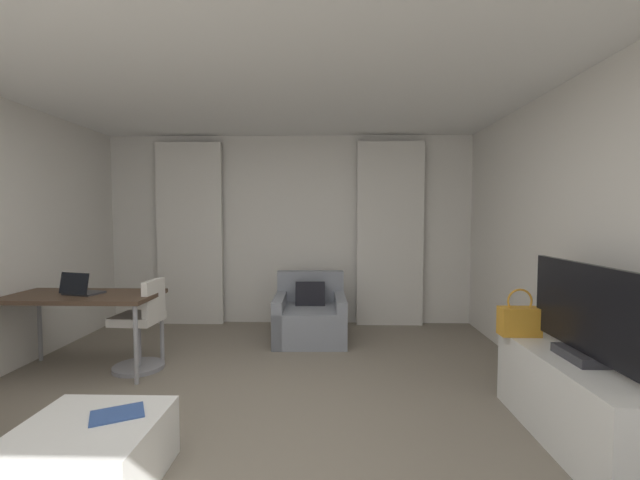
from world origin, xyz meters
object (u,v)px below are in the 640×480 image
at_px(laptop, 81,290).
at_px(tv_console, 578,402).
at_px(desk, 83,301).
at_px(desk_chair, 142,330).
at_px(tv_flatscreen, 582,314).
at_px(coffee_table, 90,455).
at_px(armchair, 310,318).
at_px(magazine_open, 117,414).
at_px(handbag_primary, 519,320).

xyz_separation_m(laptop, tv_console, (3.99, -1.14, -0.51)).
bearing_deg(laptop, desk, 67.69).
height_order(desk_chair, tv_flatscreen, tv_flatscreen).
bearing_deg(laptop, coffee_table, -57.69).
xyz_separation_m(armchair, desk, (-2.12, -1.09, 0.42)).
height_order(laptop, tv_flatscreen, tv_flatscreen).
xyz_separation_m(desk, tv_flatscreen, (3.98, -1.17, 0.17)).
bearing_deg(tv_console, desk_chair, 160.37).
height_order(armchair, magazine_open, armchair).
distance_m(desk, handbag_primary, 3.88).
xyz_separation_m(magazine_open, handbag_primary, (2.69, 0.95, 0.32)).
bearing_deg(magazine_open, laptop, 126.53).
relative_size(magazine_open, handbag_primary, 0.93).
bearing_deg(coffee_table, desk_chair, 106.41).
height_order(magazine_open, tv_flatscreen, tv_flatscreen).
bearing_deg(armchair, tv_flatscreen, -50.47).
distance_m(armchair, desk, 2.42).
relative_size(desk_chair, laptop, 2.36).
xyz_separation_m(coffee_table, tv_flatscreen, (2.95, 0.50, 0.68)).
distance_m(armchair, magazine_open, 2.84).
relative_size(desk_chair, handbag_primary, 2.39).
height_order(desk_chair, laptop, laptop).
xyz_separation_m(desk, laptop, (-0.01, -0.02, 0.11)).
height_order(desk_chair, handbag_primary, handbag_primary).
bearing_deg(magazine_open, handbag_primary, 19.42).
distance_m(desk, desk_chair, 0.61).
height_order(armchair, laptop, laptop).
distance_m(desk, tv_console, 4.17).
xyz_separation_m(coffee_table, tv_console, (2.95, 0.51, 0.10)).
distance_m(desk, tv_flatscreen, 4.15).
xyz_separation_m(desk, desk_chair, (0.53, 0.07, -0.30)).
bearing_deg(handbag_primary, magazine_open, -160.58).
bearing_deg(desk, tv_console, -16.26).
bearing_deg(magazine_open, desk_chair, 110.67).
bearing_deg(desk, magazine_open, -53.94).
bearing_deg(coffee_table, tv_flatscreen, 9.60).
xyz_separation_m(desk_chair, coffee_table, (0.51, -1.74, -0.21)).
xyz_separation_m(desk_chair, magazine_open, (0.62, -1.65, -0.03)).
distance_m(laptop, handbag_primary, 3.89).
relative_size(armchair, desk_chair, 1.01).
bearing_deg(tv_flatscreen, tv_console, 90.00).
height_order(desk_chair, tv_console, desk_chair).
relative_size(coffee_table, tv_console, 0.53).
bearing_deg(tv_console, desk, 163.74).
height_order(laptop, handbag_primary, laptop).
distance_m(armchair, tv_flatscreen, 2.99).
bearing_deg(handbag_primary, coffee_table, -159.55).
height_order(desk, handbag_primary, handbag_primary).
relative_size(desk, desk_chair, 1.56).
bearing_deg(desk_chair, desk, -172.21).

